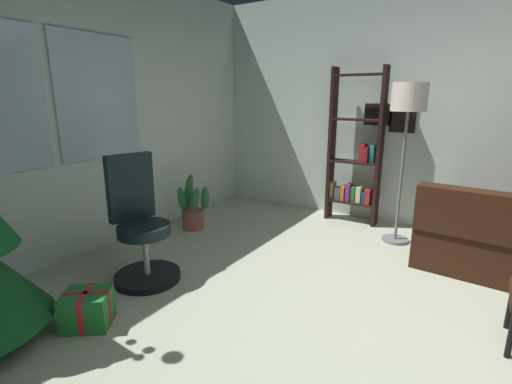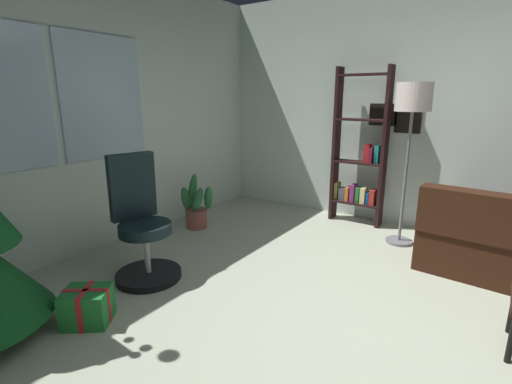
# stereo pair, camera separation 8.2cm
# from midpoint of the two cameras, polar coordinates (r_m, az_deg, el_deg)

# --- Properties ---
(ground_plane) EXTENTS (4.89, 5.96, 0.10)m
(ground_plane) POSITION_cam_midpoint_polar(r_m,az_deg,el_deg) (2.75, 20.46, -22.14)
(ground_plane) COLOR #ABB199
(wall_back_with_windows) EXTENTS (4.89, 0.12, 2.79)m
(wall_back_with_windows) POSITION_cam_midpoint_polar(r_m,az_deg,el_deg) (4.08, -23.88, 11.26)
(wall_back_with_windows) COLOR silver
(wall_back_with_windows) RESTS_ON ground_plane
(wall_right_with_frames) EXTENTS (0.12, 5.96, 2.79)m
(wall_right_with_frames) POSITION_cam_midpoint_polar(r_m,az_deg,el_deg) (4.71, 29.75, 10.81)
(wall_right_with_frames) COLOR silver
(wall_right_with_frames) RESTS_ON ground_plane
(gift_box_green) EXTENTS (0.39, 0.40, 0.26)m
(gift_box_green) POSITION_cam_midpoint_polar(r_m,az_deg,el_deg) (2.95, -23.82, -15.81)
(gift_box_green) COLOR #1E722D
(gift_box_green) RESTS_ON ground_plane
(office_chair) EXTENTS (0.56, 0.56, 1.09)m
(office_chair) POSITION_cam_midpoint_polar(r_m,az_deg,el_deg) (3.34, -16.45, -5.82)
(office_chair) COLOR black
(office_chair) RESTS_ON ground_plane
(bookshelf) EXTENTS (0.18, 0.64, 1.89)m
(bookshelf) POSITION_cam_midpoint_polar(r_m,az_deg,el_deg) (4.71, 16.12, 5.08)
(bookshelf) COLOR black
(bookshelf) RESTS_ON ground_plane
(floor_lamp) EXTENTS (0.35, 0.35, 1.68)m
(floor_lamp) POSITION_cam_midpoint_polar(r_m,az_deg,el_deg) (4.10, 23.49, 11.56)
(floor_lamp) COLOR slate
(floor_lamp) RESTS_ON ground_plane
(potted_plant) EXTENTS (0.28, 0.45, 0.66)m
(potted_plant) POSITION_cam_midpoint_polar(r_m,az_deg,el_deg) (4.51, -8.68, -2.45)
(potted_plant) COLOR #8F5045
(potted_plant) RESTS_ON ground_plane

